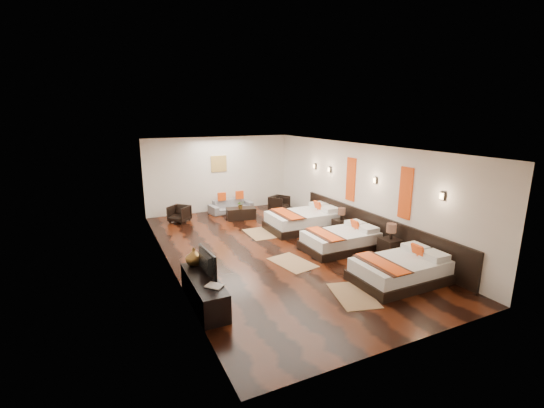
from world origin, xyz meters
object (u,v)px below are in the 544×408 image
sofa (231,206)px  bed_near (401,270)px  figurine (194,256)px  bed_mid (341,240)px  nightstand_a (390,246)px  book (211,289)px  armchair_right (279,203)px  tv (203,263)px  table_plant (241,205)px  nightstand_b (341,225)px  coffee_table (241,213)px  tv_console (204,291)px  bed_far (304,220)px  armchair_left (179,214)px

sofa → bed_near: bearing=-87.1°
figurine → bed_mid: bearing=8.5°
nightstand_a → bed_near: bearing=-123.1°
book → armchair_right: armchair_right is taller
tv → table_plant: (2.70, 5.10, -0.26)m
nightstand_b → coffee_table: (-2.16, 2.94, -0.09)m
tv_console → book: size_ratio=5.82×
figurine → sofa: size_ratio=0.23×
nightstand_a → figurine: bearing=175.0°
nightstand_a → armchair_right: (-0.44, 5.45, -0.03)m
nightstand_b → figurine: size_ratio=2.24×
tv → book: tv is taller
bed_far → coffee_table: size_ratio=2.29×
nightstand_b → nightstand_a: bearing=-90.0°
tv_console → figurine: bearing=90.0°
armchair_right → figurine: bearing=-163.5°
tv_console → coffee_table: 6.02m
nightstand_a → armchair_right: bearing=94.7°
nightstand_a → armchair_left: bearing=126.7°
book → coffee_table: size_ratio=0.31×
tv → coffee_table: bearing=-32.8°
tv_console → tv: 0.55m
armchair_right → sofa: bearing=127.3°
bed_far → sofa: bearing=115.0°
armchair_right → book: bearing=-157.4°
armchair_right → coffee_table: size_ratio=0.65×
bed_mid → nightstand_a: size_ratio=2.19×
coffee_table → tv: bearing=-117.9°
bed_mid → tv_console: size_ratio=1.12×
figurine → coffee_table: 5.43m
bed_far → bed_near: bearing=-90.0°
figurine → armchair_left: (0.75, 5.20, -0.45)m
nightstand_b → sofa: 4.54m
bed_mid → sofa: 5.24m
bed_far → figurine: bearing=-147.8°
nightstand_a → book: 5.01m
armchair_left → bed_far: bearing=10.2°
tv → tv_console: bearing=157.1°
tv_console → armchair_right: bearing=51.8°
armchair_right → table_plant: size_ratio=2.32×
book → table_plant: table_plant is taller
nightstand_a → sofa: nightstand_a is taller
nightstand_b → bed_near: bearing=-102.9°
bed_mid → table_plant: bearing=110.3°
nightstand_b → armchair_right: bearing=97.6°
nightstand_a → figurine: size_ratio=2.45×
armchair_right → coffee_table: (-1.71, -0.39, -0.09)m
bed_near → armchair_right: bearing=87.4°
armchair_left → table_plant: table_plant is taller
nightstand_a → book: bearing=-170.9°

